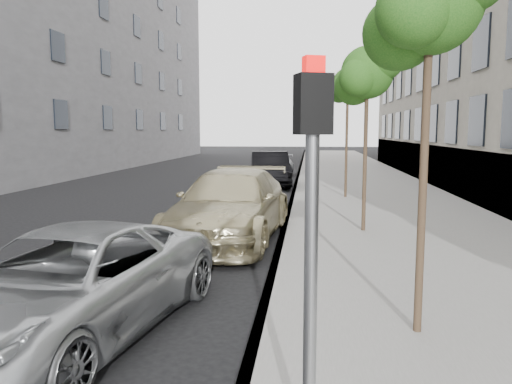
% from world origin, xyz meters
% --- Properties ---
extents(sidewalk, '(6.40, 72.00, 0.14)m').
position_xyz_m(sidewalk, '(4.30, 24.00, 0.07)').
color(sidewalk, gray).
rests_on(sidewalk, ground).
extents(curb, '(0.15, 72.00, 0.14)m').
position_xyz_m(curb, '(1.18, 24.00, 0.07)').
color(curb, '#9E9B93').
rests_on(curb, ground).
extents(tree_near, '(1.60, 1.40, 4.81)m').
position_xyz_m(tree_near, '(3.23, 1.50, 4.15)').
color(tree_near, '#38281C').
rests_on(tree_near, sidewalk).
extents(tree_mid, '(1.66, 1.46, 4.77)m').
position_xyz_m(tree_mid, '(3.23, 8.00, 4.08)').
color(tree_mid, '#38281C').
rests_on(tree_mid, sidewalk).
extents(tree_far, '(1.53, 1.33, 5.05)m').
position_xyz_m(tree_far, '(3.23, 14.50, 4.42)').
color(tree_far, '#38281C').
rests_on(tree_far, sidewalk).
extents(signal_pole, '(0.29, 0.25, 3.04)m').
position_xyz_m(signal_pole, '(1.83, -1.20, 2.05)').
color(signal_pole, '#939699').
rests_on(signal_pole, sidewalk).
extents(minivan, '(3.14, 5.37, 1.40)m').
position_xyz_m(minivan, '(-1.26, 1.16, 0.70)').
color(minivan, '#AAADAF').
rests_on(minivan, ground).
extents(suv, '(2.79, 5.98, 1.69)m').
position_xyz_m(suv, '(-0.10, 7.20, 0.84)').
color(suv, tan).
rests_on(suv, ground).
extents(sedan_blue, '(1.96, 3.95, 1.29)m').
position_xyz_m(sedan_blue, '(-0.88, 13.77, 0.65)').
color(sedan_blue, '#111339').
rests_on(sedan_blue, ground).
extents(sedan_black, '(2.41, 5.21, 1.65)m').
position_xyz_m(sedan_black, '(-0.10, 19.32, 0.83)').
color(sedan_black, black).
rests_on(sedan_black, ground).
extents(sedan_rear, '(1.99, 4.43, 1.26)m').
position_xyz_m(sedan_rear, '(-0.10, 24.60, 0.63)').
color(sedan_rear, gray).
rests_on(sedan_rear, ground).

